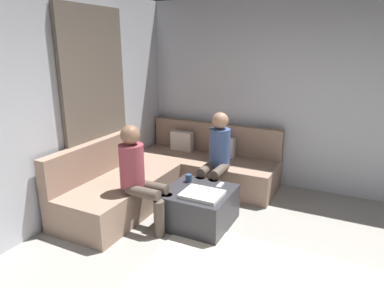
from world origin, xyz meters
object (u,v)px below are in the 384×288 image
Objects in this scene: coffee_mug at (189,178)px; person_on_couch_side at (139,173)px; sectional_couch at (171,174)px; person_on_couch_back at (217,154)px; ottoman at (198,207)px; game_remote at (220,185)px.

coffee_mug is 0.67m from person_on_couch_side.
sectional_couch is 26.84× the size of coffee_mug.
ottoman is at bearing 94.55° from person_on_couch_back.
coffee_mug is 0.63× the size of game_remote.
person_on_couch_side is (-0.57, -0.36, 0.45)m from ottoman.
sectional_couch is 3.36× the size of ottoman.
sectional_couch is at bearing 4.75° from person_on_couch_back.
coffee_mug is at bearing 71.01° from person_on_couch_back.
sectional_couch is at bearing 156.44° from game_remote.
person_on_couch_back reaches higher than coffee_mug.
person_on_couch_back is at bearing 117.60° from game_remote.
person_on_couch_side is at bearing 63.32° from person_on_couch_back.
person_on_couch_back is 1.15m from person_on_couch_side.
person_on_couch_back is 1.00× the size of person_on_couch_side.
person_on_couch_back is at bearing 94.55° from ottoman.
sectional_couch is 0.99m from game_remote.
person_on_couch_back is (0.17, 0.49, 0.19)m from coffee_mug.
game_remote is 0.55m from person_on_couch_back.
game_remote is at bearing 127.74° from person_on_couch_side.
person_on_couch_back and person_on_couch_side have the same top height.
coffee_mug reaches higher than game_remote.
person_on_couch_side is at bearing -147.72° from ottoman.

